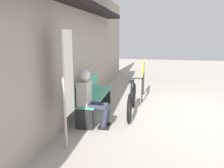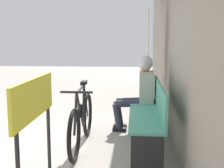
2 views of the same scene
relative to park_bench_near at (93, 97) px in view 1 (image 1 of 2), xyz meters
The scene contains 7 objects.
ground_plane 2.41m from the park_bench_near, 85.33° to the right, with size 24.00×24.00×0.00m, color #ADA399.
storefront_wall 1.32m from the park_bench_near, 64.03° to the left, with size 12.00×0.56×3.20m.
park_bench_near is the anchor object (origin of this frame).
bicycle 0.92m from the park_bench_near, 81.49° to the right, with size 1.68×0.40×0.87m.
person_seated 0.79m from the park_bench_near, behind, with size 0.34×0.64×1.19m.
banner_pole 1.66m from the park_bench_near, behind, with size 0.45×0.05×1.95m.
signboard 1.91m from the park_bench_near, 36.16° to the right, with size 1.08×0.04×1.11m.
Camera 1 is at (-5.01, 0.99, 1.86)m, focal length 35.00 mm.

